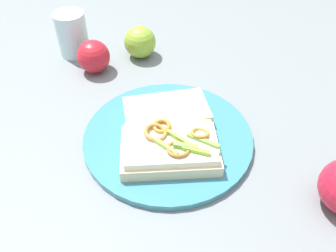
{
  "coord_description": "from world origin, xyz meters",
  "views": [
    {
      "loc": [
        -0.22,
        0.35,
        0.42
      ],
      "look_at": [
        0.0,
        0.0,
        0.03
      ],
      "focal_mm": 36.38,
      "sensor_mm": 36.0,
      "label": 1
    }
  ],
  "objects_px": {
    "sandwich": "(170,147)",
    "apple_2": "(140,42)",
    "plate": "(168,137)",
    "drinking_glass": "(72,34)",
    "apple_0": "(93,57)",
    "bread_slice_side": "(166,112)"
  },
  "relations": [
    {
      "from": "sandwich",
      "to": "apple_2",
      "type": "distance_m",
      "value": 0.32
    },
    {
      "from": "sandwich",
      "to": "bread_slice_side",
      "type": "relative_size",
      "value": 1.25
    },
    {
      "from": "sandwich",
      "to": "drinking_glass",
      "type": "distance_m",
      "value": 0.39
    },
    {
      "from": "bread_slice_side",
      "to": "apple_2",
      "type": "xyz_separation_m",
      "value": [
        0.17,
        -0.16,
        0.01
      ]
    },
    {
      "from": "sandwich",
      "to": "apple_2",
      "type": "relative_size",
      "value": 2.59
    },
    {
      "from": "bread_slice_side",
      "to": "plate",
      "type": "bearing_deg",
      "value": 82.42
    },
    {
      "from": "plate",
      "to": "apple_0",
      "type": "distance_m",
      "value": 0.26
    },
    {
      "from": "sandwich",
      "to": "apple_0",
      "type": "distance_m",
      "value": 0.3
    },
    {
      "from": "plate",
      "to": "sandwich",
      "type": "distance_m",
      "value": 0.05
    },
    {
      "from": "sandwich",
      "to": "apple_0",
      "type": "bearing_deg",
      "value": -61.41
    },
    {
      "from": "plate",
      "to": "sandwich",
      "type": "bearing_deg",
      "value": 126.75
    },
    {
      "from": "plate",
      "to": "drinking_glass",
      "type": "relative_size",
      "value": 2.97
    },
    {
      "from": "sandwich",
      "to": "bread_slice_side",
      "type": "xyz_separation_m",
      "value": [
        0.05,
        -0.07,
        -0.01
      ]
    },
    {
      "from": "drinking_glass",
      "to": "bread_slice_side",
      "type": "bearing_deg",
      "value": 164.43
    },
    {
      "from": "sandwich",
      "to": "bread_slice_side",
      "type": "bearing_deg",
      "value": -89.63
    },
    {
      "from": "plate",
      "to": "apple_2",
      "type": "xyz_separation_m",
      "value": [
        0.2,
        -0.19,
        0.03
      ]
    },
    {
      "from": "sandwich",
      "to": "apple_2",
      "type": "xyz_separation_m",
      "value": [
        0.22,
        -0.23,
        0.01
      ]
    },
    {
      "from": "sandwich",
      "to": "apple_0",
      "type": "height_order",
      "value": "apple_0"
    },
    {
      "from": "bread_slice_side",
      "to": "drinking_glass",
      "type": "bearing_deg",
      "value": -59.15
    },
    {
      "from": "plate",
      "to": "apple_2",
      "type": "relative_size",
      "value": 4.06
    },
    {
      "from": "sandwich",
      "to": "apple_2",
      "type": "height_order",
      "value": "apple_2"
    },
    {
      "from": "sandwich",
      "to": "apple_2",
      "type": "bearing_deg",
      "value": -81.72
    }
  ]
}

